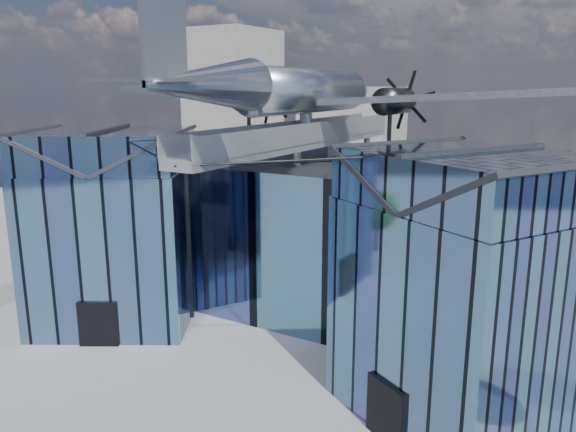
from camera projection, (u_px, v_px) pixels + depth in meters
The scene contains 4 objects.
ground_plane at pixel (270, 349), 31.15m from camera, with size 120.00×120.00×0.00m, color gray.
museum at pixel (319, 230), 34.76m from camera, with size 32.88×24.50×17.60m.
bg_towers at pixel (494, 120), 70.46m from camera, with size 77.00×24.50×26.00m.
tree_side_w at pixel (59, 199), 55.49m from camera, with size 4.06×4.06×4.88m.
Camera 1 is at (15.44, -24.13, 14.33)m, focal length 35.00 mm.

